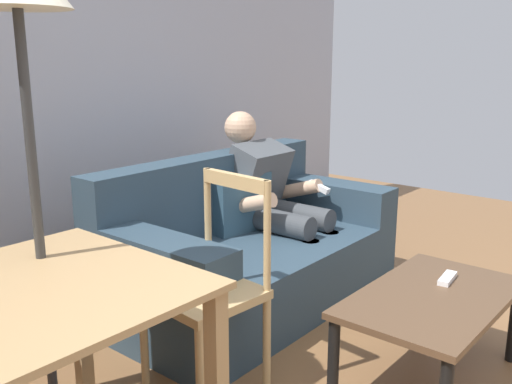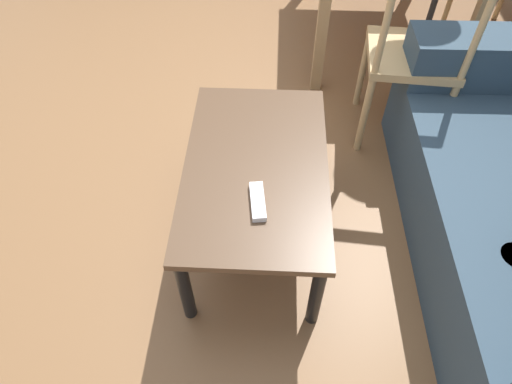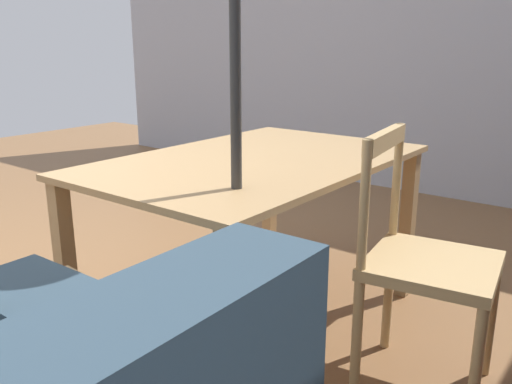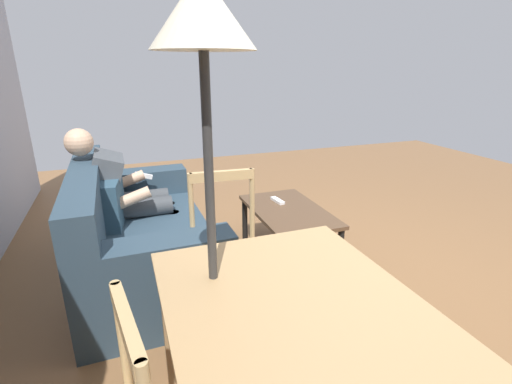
% 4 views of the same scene
% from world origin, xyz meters
% --- Properties ---
extents(wall_side, '(0.12, 5.39, 2.53)m').
position_xyz_m(wall_side, '(-3.52, 0.00, 1.26)').
color(wall_side, '#ABB0BE').
rests_on(wall_side, ground_plane).
extents(dining_table, '(1.41, 0.92, 0.74)m').
position_xyz_m(dining_table, '(-0.96, 1.03, 0.64)').
color(dining_table, tan).
rests_on(dining_table, ground_plane).
extents(dining_chair_near_wall, '(0.48, 0.48, 0.92)m').
position_xyz_m(dining_chair_near_wall, '(-0.96, 1.76, 0.47)').
color(dining_chair_near_wall, tan).
rests_on(dining_chair_near_wall, ground_plane).
extents(dining_chair_facing_couch, '(0.45, 0.45, 0.97)m').
position_xyz_m(dining_chair_facing_couch, '(0.08, 1.03, 0.47)').
color(dining_chair_facing_couch, tan).
rests_on(dining_chair_facing_couch, ground_plane).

